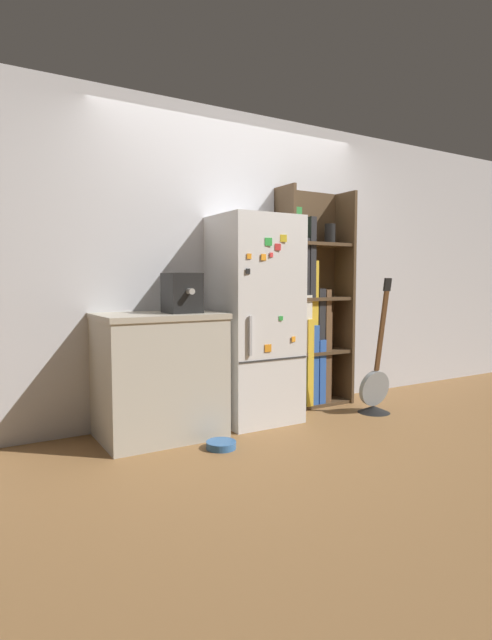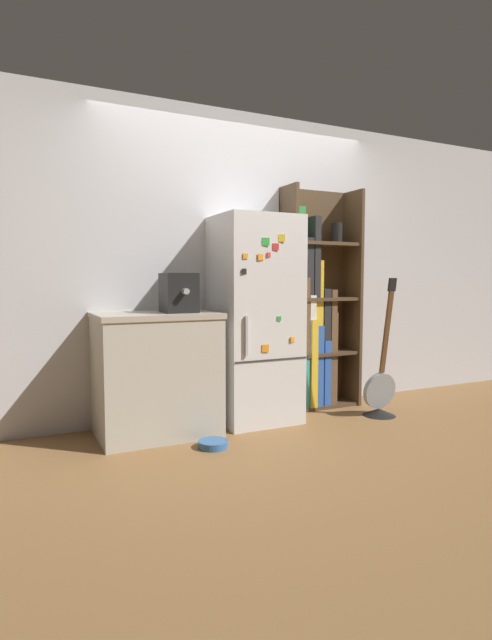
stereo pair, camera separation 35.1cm
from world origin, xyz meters
The scene contains 8 objects.
ground_plane centered at (0.00, 0.00, 0.00)m, with size 16.00×16.00×0.00m, color olive.
wall_back centered at (0.00, 0.47, 1.30)m, with size 8.00×0.05×2.60m.
refrigerator centered at (0.00, 0.16, 0.84)m, with size 0.64×0.61×1.68m.
bookshelf centered at (0.67, 0.32, 0.83)m, with size 0.72×0.30×1.99m.
kitchen_counter centered at (-0.84, 0.14, 0.46)m, with size 0.89×0.64×0.92m.
espresso_machine centered at (-0.67, 0.09, 1.07)m, with size 0.24×0.31×0.29m.
guitar centered at (1.03, -0.20, 0.17)m, with size 0.31×0.29×1.18m.
pet_bowl centered at (-0.57, -0.34, 0.03)m, with size 0.21×0.21×0.05m.
Camera 1 is at (-2.15, -3.33, 1.16)m, focal length 28.00 mm.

